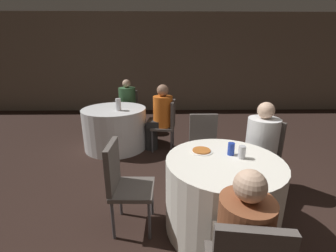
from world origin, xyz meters
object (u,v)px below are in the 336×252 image
person_green_jacket (127,106)px  pizza_plate_near (201,151)px  table_near (222,195)px  soda_can_silver (242,152)px  chair_far_east (168,121)px  chair_near_west (122,179)px  chair_near_northeast (263,150)px  table_far (115,128)px  chair_far_north (129,107)px  person_white_shirt (259,149)px  person_orange_shirt (159,117)px  soda_can_blue (231,149)px  person_floral_shirt (239,245)px  bottle_far (118,105)px  chair_near_north (204,142)px

person_green_jacket → pizza_plate_near: 2.96m
table_near → pizza_plate_near: 0.47m
person_green_jacket → soda_can_silver: person_green_jacket is taller
chair_far_east → person_green_jacket: (-0.88, 0.95, 0.06)m
table_near → chair_far_east: chair_far_east is taller
chair_near_west → soda_can_silver: 1.16m
chair_near_northeast → pizza_plate_near: size_ratio=3.96×
pizza_plate_near → soda_can_silver: size_ratio=1.88×
table_far → chair_near_west: size_ratio=1.26×
chair_far_north → person_white_shirt: 3.14m
person_orange_shirt → person_green_jacket: person_orange_shirt is taller
soda_can_blue → soda_can_silver: same height
table_far → soda_can_silver: size_ratio=9.36×
chair_near_west → person_orange_shirt: bearing=172.2°
person_green_jacket → table_far: bearing=90.0°
chair_far_east → pizza_plate_near: 1.79m
soda_can_blue → pizza_plate_near: bearing=163.3°
table_near → person_floral_shirt: bearing=-97.4°
person_green_jacket → bottle_far: person_green_jacket is taller
chair_near_northeast → chair_far_north: (-2.03, 2.38, 0.00)m
chair_far_east → person_orange_shirt: size_ratio=0.76×
person_green_jacket → pizza_plate_near: size_ratio=5.08×
chair_far_north → person_green_jacket: size_ratio=0.78×
soda_can_blue → chair_near_north: bearing=97.3°
table_far → soda_can_blue: soda_can_blue is taller
table_near → table_far: same height
person_white_shirt → chair_near_west: bearing=64.6°
person_floral_shirt → soda_can_silver: (0.27, 0.82, 0.25)m
pizza_plate_near → soda_can_silver: soda_can_silver is taller
person_orange_shirt → soda_can_blue: bearing=-150.8°
chair_near_north → pizza_plate_near: size_ratio=3.96×
chair_far_east → person_green_jacket: size_ratio=0.78×
table_near → chair_far_east: (-0.49, 1.95, 0.17)m
chair_near_west → chair_near_north: same height
chair_near_north → soda_can_blue: (0.11, -0.85, 0.27)m
table_near → person_orange_shirt: (-0.65, 1.97, 0.23)m
chair_far_east → bottle_far: bearing=99.1°
table_far → chair_near_west: chair_near_west is taller
table_near → pizza_plate_near: pizza_plate_near is taller
table_far → chair_far_north: bearing=83.3°
table_near → chair_near_northeast: (0.68, 0.68, 0.17)m
table_near → chair_far_east: size_ratio=1.20×
table_far → chair_far_north: chair_far_north is taller
chair_near_northeast → person_white_shirt: size_ratio=0.78×
table_far → pizza_plate_near: size_ratio=4.98×
chair_near_northeast → person_white_shirt: bearing=90.0°
person_orange_shirt → person_green_jacket: bearing=45.4°
chair_far_east → chair_near_northeast: bearing=-129.8°
person_floral_shirt → bottle_far: bearing=122.1°
chair_far_north → bottle_far: bearing=96.8°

